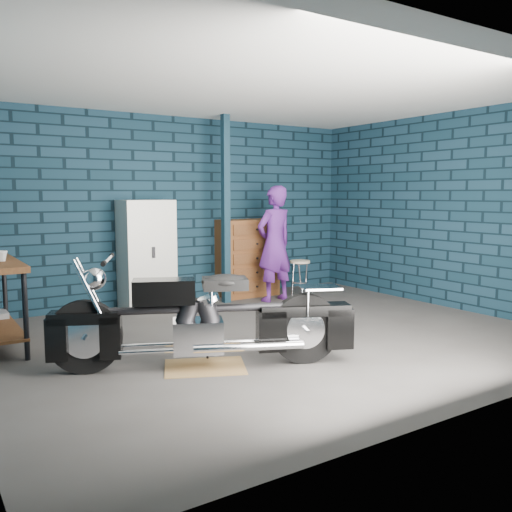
{
  "coord_description": "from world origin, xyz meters",
  "views": [
    {
      "loc": [
        -3.34,
        -4.84,
        1.59
      ],
      "look_at": [
        -0.0,
        0.3,
        0.88
      ],
      "focal_mm": 38.0,
      "sensor_mm": 36.0,
      "label": 1
    }
  ],
  "objects_px": {
    "shop_stool": "(300,278)",
    "locker": "(147,254)",
    "person": "(275,244)",
    "tool_chest": "(248,258)",
    "motorcycle": "(204,312)"
  },
  "relations": [
    {
      "from": "shop_stool",
      "to": "locker",
      "type": "bearing_deg",
      "value": 167.78
    },
    {
      "from": "person",
      "to": "locker",
      "type": "xyz_separation_m",
      "value": [
        -1.77,
        0.55,
        -0.1
      ]
    },
    {
      "from": "locker",
      "to": "tool_chest",
      "type": "bearing_deg",
      "value": 0.0
    },
    {
      "from": "locker",
      "to": "shop_stool",
      "type": "distance_m",
      "value": 2.39
    },
    {
      "from": "person",
      "to": "locker",
      "type": "distance_m",
      "value": 1.86
    },
    {
      "from": "motorcycle",
      "to": "shop_stool",
      "type": "relative_size",
      "value": 4.19
    },
    {
      "from": "person",
      "to": "tool_chest",
      "type": "xyz_separation_m",
      "value": [
        -0.11,
        0.55,
        -0.26
      ]
    },
    {
      "from": "locker",
      "to": "shop_stool",
      "type": "bearing_deg",
      "value": -12.22
    },
    {
      "from": "motorcycle",
      "to": "shop_stool",
      "type": "bearing_deg",
      "value": 62.92
    },
    {
      "from": "motorcycle",
      "to": "person",
      "type": "xyz_separation_m",
      "value": [
        2.32,
        2.22,
        0.33
      ]
    },
    {
      "from": "tool_chest",
      "to": "locker",
      "type": "bearing_deg",
      "value": 180.0
    },
    {
      "from": "person",
      "to": "locker",
      "type": "relative_size",
      "value": 1.13
    },
    {
      "from": "person",
      "to": "tool_chest",
      "type": "distance_m",
      "value": 0.62
    },
    {
      "from": "locker",
      "to": "tool_chest",
      "type": "xyz_separation_m",
      "value": [
        1.66,
        0.0,
        -0.16
      ]
    },
    {
      "from": "motorcycle",
      "to": "locker",
      "type": "bearing_deg",
      "value": 103.03
    }
  ]
}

